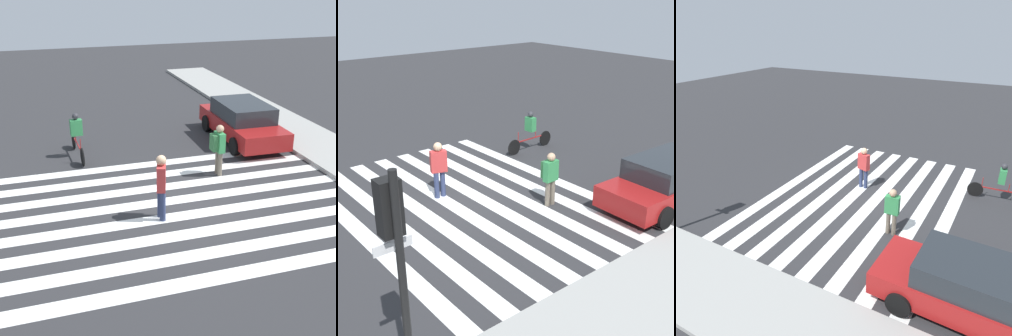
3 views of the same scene
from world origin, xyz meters
The scene contains 8 objects.
ground_plane centered at (0.00, 0.00, 0.00)m, with size 60.00×60.00×0.00m, color #2D2D30.
sidewalk_curb centered at (0.00, 6.25, 0.07)m, with size 36.00×2.50×0.14m.
crosswalk_stripes centered at (0.00, 0.00, 0.00)m, with size 6.96×10.00×0.01m.
traffic_light centered at (4.81, 5.30, 2.76)m, with size 0.60×0.50×3.94m.
pedestrian_child_with_backpack centered at (-1.81, 1.68, 0.96)m, with size 0.46×0.39×1.64m.
pedestrian_adult_tall_backpack centered at (0.42, -0.83, 1.00)m, with size 0.53×0.36×1.77m.
cyclist_near_curb centered at (-4.68, -2.34, 0.86)m, with size 2.33×0.41×1.57m.
car_parked_silver_sedan centered at (-4.59, 3.84, 0.75)m, with size 4.57×2.05×1.47m.
Camera 2 is at (7.19, 10.63, 6.13)m, focal length 50.00 mm.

